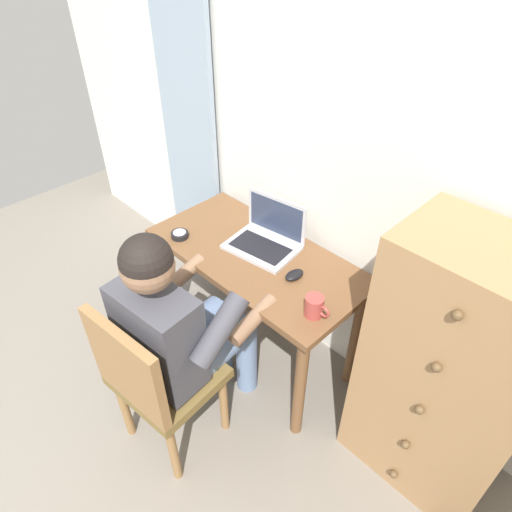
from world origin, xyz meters
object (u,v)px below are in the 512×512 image
object	(u,v)px
desk	(256,272)
dresser	(448,375)
coffee_mug	(315,306)
person_seated	(182,325)
desk_clock	(180,235)
laptop	(267,237)
computer_mouse	(294,275)
chair	(155,378)

from	to	relation	value
desk	dresser	distance (m)	0.99
coffee_mug	dresser	bearing A→B (deg)	20.68
person_seated	desk_clock	bearing A→B (deg)	143.30
laptop	coffee_mug	world-z (taller)	laptop
desk	person_seated	world-z (taller)	person_seated
person_seated	desk_clock	size ratio (longest dim) A/B	13.26
desk	laptop	bearing A→B (deg)	99.91
computer_mouse	desk_clock	world-z (taller)	computer_mouse
desk_clock	coffee_mug	size ratio (longest dim) A/B	0.75
dresser	chair	bearing A→B (deg)	-138.61
chair	desk_clock	distance (m)	0.74
dresser	person_seated	xyz separation A→B (m)	(-0.91, -0.60, 0.05)
desk	coffee_mug	distance (m)	0.50
chair	desk_clock	xyz separation A→B (m)	(-0.47, 0.52, 0.24)
person_seated	computer_mouse	xyz separation A→B (m)	(0.17, 0.52, 0.06)
dresser	coffee_mug	bearing A→B (deg)	-159.32
chair	person_seated	bearing A→B (deg)	95.03
laptop	computer_mouse	size ratio (longest dim) A/B	3.73
chair	laptop	bearing A→B (deg)	98.00
person_seated	coffee_mug	world-z (taller)	person_seated
laptop	coffee_mug	bearing A→B (deg)	-23.12
person_seated	laptop	bearing A→B (deg)	98.87
dresser	person_seated	world-z (taller)	dresser
laptop	computer_mouse	xyz separation A→B (m)	(0.26, -0.09, -0.04)
desk	desk_clock	bearing A→B (deg)	-154.18
person_seated	coffee_mug	distance (m)	0.57
desk	chair	distance (m)	0.72
laptop	desk_clock	xyz separation A→B (m)	(-0.36, -0.27, -0.04)
desk	chair	xyz separation A→B (m)	(0.10, -0.70, -0.11)
desk	desk_clock	xyz separation A→B (m)	(-0.38, -0.18, 0.14)
desk	computer_mouse	world-z (taller)	computer_mouse
chair	coffee_mug	world-z (taller)	chair
chair	coffee_mug	distance (m)	0.75
person_seated	laptop	xyz separation A→B (m)	(-0.10, 0.61, 0.10)
desk	laptop	distance (m)	0.19
dresser	computer_mouse	bearing A→B (deg)	-173.69
dresser	chair	distance (m)	1.20
chair	computer_mouse	world-z (taller)	chair
computer_mouse	dresser	bearing A→B (deg)	11.42
desk	desk_clock	size ratio (longest dim) A/B	12.43
person_seated	coffee_mug	bearing A→B (deg)	46.75
chair	computer_mouse	xyz separation A→B (m)	(0.15, 0.70, 0.25)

